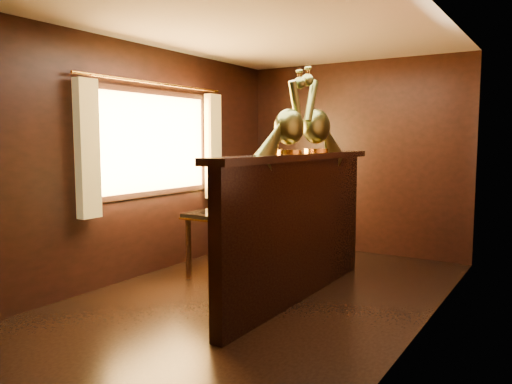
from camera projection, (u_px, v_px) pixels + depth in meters
ground at (252, 301)px, 4.62m from camera, size 5.00×5.00×0.00m
room_shell at (245, 129)px, 4.51m from camera, size 3.04×5.04×2.52m
partition at (299, 223)px, 4.63m from camera, size 0.26×2.70×1.36m
dining_table at (238, 215)px, 5.60m from camera, size 0.75×1.22×0.91m
chair_left at (259, 222)px, 4.68m from camera, size 0.64×0.65×1.37m
chair_right at (269, 206)px, 5.77m from camera, size 0.59×0.61×1.38m
peacock_left at (289, 111)px, 4.34m from camera, size 0.24×0.63×0.75m
peacock_right at (316, 111)px, 4.80m from camera, size 0.25×0.67×0.80m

